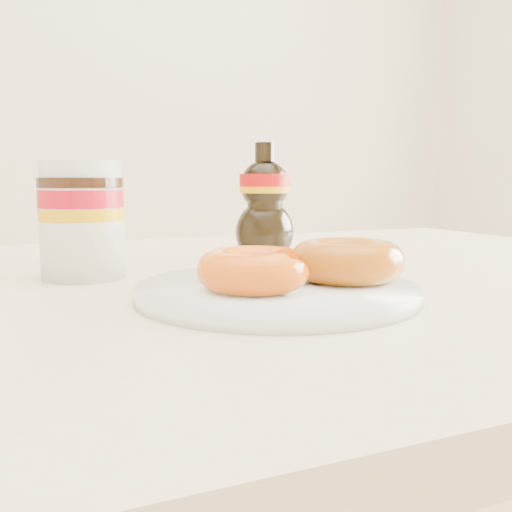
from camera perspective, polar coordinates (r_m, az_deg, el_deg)
name	(u,v)px	position (r m, az deg, el deg)	size (l,w,h in m)	color
dining_table	(211,344)	(0.70, -4.49, -8.72)	(1.40, 0.90, 0.75)	#F7E8BC
plate	(276,290)	(0.56, 2.05, -3.46)	(0.27, 0.27, 0.01)	white
donut_bitten	(254,269)	(0.53, -0.20, -1.35)	(0.11, 0.11, 0.04)	orange
donut_whole	(347,260)	(0.58, 9.09, -0.43)	(0.11, 0.11, 0.04)	#9F3E0A
nutella_jar	(82,215)	(0.69, -17.02, 3.90)	(0.10, 0.10, 0.14)	white
syrup_bottle	(265,202)	(0.81, 0.88, 5.42)	(0.09, 0.07, 0.17)	black
dark_jar	(89,228)	(0.83, -16.39, 2.72)	(0.06, 0.06, 0.10)	black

